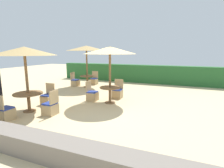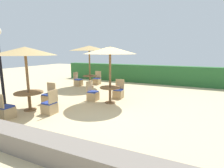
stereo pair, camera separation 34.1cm
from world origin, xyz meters
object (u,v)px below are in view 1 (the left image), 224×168
(patio_chair_front_left_north, at_px, (48,99))
(patio_chair_back_left_west, at_px, (75,82))
(patio_chair_center_north, at_px, (118,93))
(patio_chair_front_left_south, at_px, (5,113))
(patio_chair_back_left_north, at_px, (94,81))
(parasol_center, at_px, (110,51))
(parasol_front_left, at_px, (24,51))
(parasol_back_left, at_px, (86,48))
(round_table_back_left, at_px, (87,79))
(patio_chair_center_west, at_px, (92,95))
(round_table_center, at_px, (110,91))
(round_table_front_left, at_px, (28,97))
(patio_chair_front_left_east, at_px, (50,108))

(patio_chair_front_left_north, bearing_deg, patio_chair_back_left_west, -73.06)
(patio_chair_back_left_west, distance_m, patio_chair_center_north, 4.13)
(patio_chair_front_left_south, bearing_deg, patio_chair_back_left_north, 92.02)
(patio_chair_back_left_west, relative_size, parasol_center, 0.37)
(patio_chair_back_left_north, bearing_deg, patio_chair_front_left_north, 93.56)
(patio_chair_back_left_west, relative_size, parasol_front_left, 0.37)
(patio_chair_front_left_south, distance_m, parasol_center, 4.61)
(parasol_back_left, bearing_deg, round_table_back_left, -45.00)
(parasol_back_left, relative_size, parasol_center, 1.06)
(patio_chair_center_north, bearing_deg, patio_chair_center_west, 43.63)
(round_table_center, bearing_deg, round_table_back_left, 134.82)
(round_table_back_left, xyz_separation_m, patio_chair_center_north, (2.79, -1.84, -0.30))
(patio_chair_center_west, bearing_deg, parasol_center, 88.49)
(round_table_back_left, xyz_separation_m, patio_chair_center_west, (1.83, -2.76, -0.30))
(round_table_back_left, relative_size, patio_chair_back_left_north, 1.00)
(patio_chair_back_left_west, height_order, patio_chair_front_left_south, same)
(parasol_center, relative_size, round_table_center, 2.73)
(parasol_back_left, bearing_deg, parasol_center, -45.18)
(round_table_back_left, xyz_separation_m, round_table_front_left, (0.25, -5.02, 0.02))
(round_table_back_left, relative_size, patio_chair_center_west, 1.00)
(parasol_back_left, distance_m, patio_chair_back_left_west, 2.43)
(patio_chair_front_left_south, bearing_deg, patio_chair_center_north, 58.44)
(patio_chair_front_left_north, bearing_deg, patio_chair_center_north, -138.88)
(parasol_back_left, distance_m, round_table_front_left, 5.38)
(patio_chair_back_left_west, xyz_separation_m, round_table_center, (3.69, -2.75, 0.29))
(parasol_back_left, bearing_deg, round_table_center, -45.18)
(parasol_front_left, xyz_separation_m, round_table_center, (2.51, 2.24, -1.78))
(round_table_back_left, bearing_deg, parasol_back_left, 135.00)
(patio_chair_back_left_north, distance_m, patio_chair_center_north, 3.98)
(parasol_back_left, xyz_separation_m, patio_chair_back_left_north, (-0.02, 0.98, -2.25))
(parasol_center, bearing_deg, round_table_center, -53.13)
(parasol_back_left, bearing_deg, patio_chair_back_left_north, 91.15)
(patio_chair_front_left_north, relative_size, parasol_center, 0.37)
(patio_chair_back_left_west, relative_size, patio_chair_front_left_east, 1.00)
(round_table_back_left, xyz_separation_m, patio_chair_front_left_east, (1.29, -5.00, -0.30))
(patio_chair_back_left_west, height_order, patio_chair_front_left_east, same)
(round_table_back_left, relative_size, patio_chair_front_left_north, 1.00)
(patio_chair_back_left_north, xyz_separation_m, parasol_center, (2.78, -3.76, 2.10))
(round_table_back_left, bearing_deg, patio_chair_center_west, -56.43)
(parasol_back_left, distance_m, patio_chair_front_left_south, 6.43)
(round_table_back_left, bearing_deg, parasol_front_left, -87.15)
(patio_chair_front_left_south, distance_m, round_table_center, 4.12)
(round_table_back_left, height_order, patio_chair_back_left_west, patio_chair_back_left_west)
(patio_chair_front_left_east, bearing_deg, patio_chair_back_left_north, 12.31)
(round_table_center, bearing_deg, parasol_front_left, -138.33)
(parasol_back_left, distance_m, patio_chair_back_left_north, 2.45)
(round_table_back_left, height_order, patio_chair_center_west, patio_chair_center_west)
(parasol_center, relative_size, patio_chair_center_north, 2.73)
(round_table_front_left, bearing_deg, patio_chair_back_left_north, 92.58)
(round_table_front_left, relative_size, parasol_center, 0.43)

